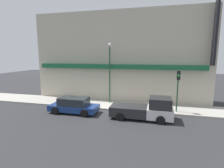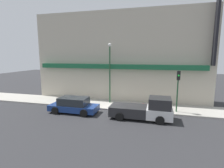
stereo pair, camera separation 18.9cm
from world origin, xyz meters
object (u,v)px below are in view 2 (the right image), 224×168
at_px(parked_car, 74,105).
at_px(fire_hydrant, 143,107).
at_px(pickup_truck, 145,109).
at_px(street_lamp, 110,67).
at_px(traffic_light, 178,84).

bearing_deg(parked_car, fire_hydrant, 18.44).
relative_size(pickup_truck, street_lamp, 0.80).
xyz_separation_m(pickup_truck, parked_car, (-6.42, -0.00, -0.11)).
relative_size(parked_car, street_lamp, 0.70).
distance_m(street_lamp, traffic_light, 7.01).
relative_size(parked_car, fire_hydrant, 6.60).
bearing_deg(traffic_light, pickup_truck, -140.85).
relative_size(parked_car, traffic_light, 1.19).
height_order(parked_car, fire_hydrant, parked_car).
xyz_separation_m(fire_hydrant, traffic_light, (2.95, 0.36, 2.22)).
bearing_deg(pickup_truck, traffic_light, 39.12).
bearing_deg(fire_hydrant, street_lamp, 152.50).
bearing_deg(traffic_light, parked_car, -166.57).
bearing_deg(fire_hydrant, traffic_light, 6.93).
bearing_deg(fire_hydrant, pickup_truck, -80.82).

